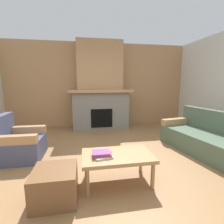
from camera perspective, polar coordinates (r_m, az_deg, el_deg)
The scene contains 8 objects.
ground at distance 3.02m, azimuth 1.53°, elevation -18.32°, with size 9.00×9.00×0.00m, color olive.
wall_back_wood_panel at distance 5.62m, azimuth -4.54°, elevation 9.20°, with size 6.00×0.12×2.70m, color tan.
fireplace at distance 5.26m, azimuth -4.12°, elevation 7.11°, with size 1.90×0.82×2.70m.
couch at distance 4.01m, azimuth 29.78°, elevation -7.93°, with size 1.15×1.92×0.85m.
armchair at distance 3.65m, azimuth -29.48°, elevation -9.49°, with size 0.77×0.77×0.85m.
coffee_table at distance 2.45m, azimuth 1.90°, elevation -15.47°, with size 1.00×0.60×0.43m.
ottoman at distance 2.32m, azimuth -18.97°, elevation -22.57°, with size 0.52×0.52×0.40m, color brown.
book_stack_near_edge at distance 2.35m, azimuth -3.46°, elevation -14.37°, with size 0.28×0.26×0.07m.
Camera 1 is at (-0.53, -2.60, 1.43)m, focal length 26.50 mm.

